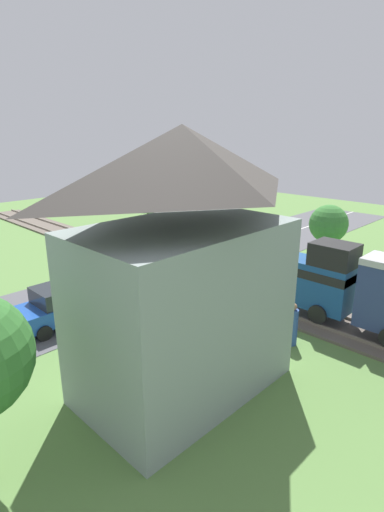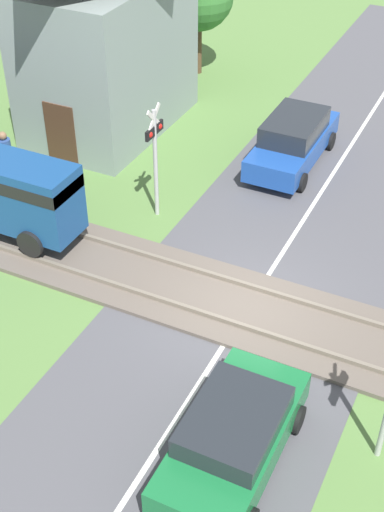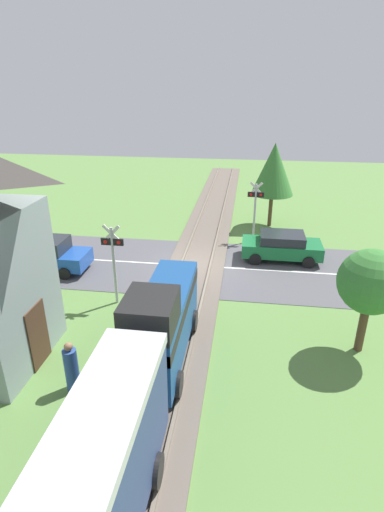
{
  "view_description": "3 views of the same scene",
  "coord_description": "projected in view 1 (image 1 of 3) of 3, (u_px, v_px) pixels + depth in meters",
  "views": [
    {
      "loc": [
        14.48,
        15.66,
        7.57
      ],
      "look_at": [
        0.0,
        1.48,
        1.2
      ],
      "focal_mm": 28.0,
      "sensor_mm": 36.0,
      "label": 1
    },
    {
      "loc": [
        -12.34,
        -4.52,
        11.71
      ],
      "look_at": [
        0.0,
        1.48,
        1.2
      ],
      "focal_mm": 50.0,
      "sensor_mm": 36.0,
      "label": 2
    },
    {
      "loc": [
        -2.32,
        17.86,
        8.48
      ],
      "look_at": [
        0.0,
        1.48,
        1.2
      ],
      "focal_mm": 28.0,
      "sensor_mm": 36.0,
      "label": 3
    }
  ],
  "objects": [
    {
      "name": "tree_beyond_track",
      "position": [
        148.0,
        189.0,
        28.58
      ],
      "size": [
        2.58,
        2.58,
        5.16
      ],
      "color": "brown",
      "rests_on": "ground_plane"
    },
    {
      "name": "track_bed",
      "position": [
        173.0,
        270.0,
        22.57
      ],
      "size": [
        2.8,
        48.0,
        0.24
      ],
      "color": "#665B51",
      "rests_on": "ground_plane"
    },
    {
      "name": "station_building",
      "position": [
        183.0,
        271.0,
        11.26
      ],
      "size": [
        6.56,
        4.09,
        7.74
      ],
      "color": "gray",
      "rests_on": "ground_plane"
    },
    {
      "name": "ground_plane",
      "position": [
        173.0,
        271.0,
        22.59
      ],
      "size": [
        60.0,
        60.0,
        0.0
      ],
      "primitive_type": "plane",
      "color": "#5B8442"
    },
    {
      "name": "tree_roadside_hedge",
      "position": [
        328.0,
        224.0,
        22.24
      ],
      "size": [
        2.13,
        2.13,
        3.68
      ],
      "color": "brown",
      "rests_on": "ground_plane"
    },
    {
      "name": "road_surface",
      "position": [
        173.0,
        271.0,
        22.59
      ],
      "size": [
        48.0,
        6.4,
        0.02
      ],
      "color": "#515156",
      "rests_on": "ground_plane"
    },
    {
      "name": "car_far_side",
      "position": [
        67.0,
        302.0,
        16.39
      ],
      "size": [
        4.51,
        1.88,
        1.64
      ],
      "color": "#1E4CA8",
      "rests_on": "ground_plane"
    },
    {
      "name": "crossing_signal_east_approach",
      "position": [
        188.0,
        260.0,
        17.38
      ],
      "size": [
        0.9,
        0.18,
        3.42
      ],
      "color": "#B7B7B7",
      "rests_on": "ground_plane"
    },
    {
      "name": "pedestrian_by_station",
      "position": [
        292.0,
        326.0,
        14.61
      ],
      "size": [
        0.41,
        0.41,
        1.64
      ],
      "color": "#2D4C8E",
      "rests_on": "ground_plane"
    },
    {
      "name": "crossing_signal_west_approach",
      "position": [
        163.0,
        216.0,
        26.49
      ],
      "size": [
        0.9,
        0.18,
        3.42
      ],
      "color": "#B7B7B7",
      "rests_on": "ground_plane"
    },
    {
      "name": "car_near_crossing",
      "position": [
        205.0,
        239.0,
        26.19
      ],
      "size": [
        3.99,
        1.94,
        1.42
      ],
      "color": "#197038",
      "rests_on": "ground_plane"
    }
  ]
}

